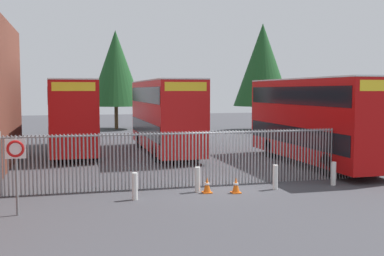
% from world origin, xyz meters
% --- Properties ---
extents(ground_plane, '(100.00, 100.00, 0.00)m').
position_xyz_m(ground_plane, '(0.00, 8.00, 0.00)').
color(ground_plane, '#3D3D42').
extents(palisade_fence, '(15.80, 0.14, 2.35)m').
position_xyz_m(palisade_fence, '(-0.32, 0.00, 1.18)').
color(palisade_fence, gray).
rests_on(palisade_fence, ground).
extents(double_decker_bus_near_gate, '(2.54, 10.81, 4.42)m').
position_xyz_m(double_decker_bus_near_gate, '(6.42, 3.81, 2.42)').
color(double_decker_bus_near_gate, '#B70C0C').
rests_on(double_decker_bus_near_gate, ground).
extents(double_decker_bus_behind_fence_left, '(2.54, 10.81, 4.42)m').
position_xyz_m(double_decker_bus_behind_fence_left, '(-0.14, 10.06, 2.42)').
color(double_decker_bus_behind_fence_left, red).
rests_on(double_decker_bus_behind_fence_left, ground).
extents(double_decker_bus_behind_fence_right, '(2.54, 10.81, 4.42)m').
position_xyz_m(double_decker_bus_behind_fence_right, '(-5.48, 11.75, 2.42)').
color(double_decker_bus_behind_fence_right, '#B70C0C').
rests_on(double_decker_bus_behind_fence_right, ground).
extents(bollard_near_left, '(0.20, 0.20, 0.95)m').
position_xyz_m(bollard_near_left, '(-3.54, -1.72, 0.47)').
color(bollard_near_left, silver).
rests_on(bollard_near_left, ground).
extents(bollard_center_front, '(0.20, 0.20, 0.95)m').
position_xyz_m(bollard_center_front, '(-1.10, -1.06, 0.47)').
color(bollard_center_front, silver).
rests_on(bollard_center_front, ground).
extents(bollard_near_right, '(0.20, 0.20, 0.95)m').
position_xyz_m(bollard_near_right, '(1.92, -1.36, 0.47)').
color(bollard_near_right, silver).
rests_on(bollard_near_right, ground).
extents(bollard_far_right, '(0.20, 0.20, 0.95)m').
position_xyz_m(bollard_far_right, '(4.52, -1.20, 0.47)').
color(bollard_far_right, silver).
rests_on(bollard_far_right, ground).
extents(traffic_cone_by_gate, '(0.34, 0.34, 0.59)m').
position_xyz_m(traffic_cone_by_gate, '(-0.79, -1.29, 0.29)').
color(traffic_cone_by_gate, orange).
rests_on(traffic_cone_by_gate, ground).
extents(traffic_cone_mid_forecourt, '(0.34, 0.34, 0.59)m').
position_xyz_m(traffic_cone_mid_forecourt, '(0.24, -1.58, 0.29)').
color(traffic_cone_mid_forecourt, orange).
rests_on(traffic_cone_mid_forecourt, ground).
extents(speed_limit_sign_post, '(0.60, 0.14, 2.40)m').
position_xyz_m(speed_limit_sign_post, '(-7.28, -2.88, 1.78)').
color(speed_limit_sign_post, slate).
rests_on(speed_limit_sign_post, ground).
extents(tree_tall_back, '(5.17, 5.17, 9.69)m').
position_xyz_m(tree_tall_back, '(-1.29, 28.80, 5.98)').
color(tree_tall_back, '#4C3823').
rests_on(tree_tall_back, ground).
extents(tree_short_side, '(5.44, 5.44, 10.13)m').
position_xyz_m(tree_short_side, '(12.04, 23.79, 6.24)').
color(tree_short_side, '#4C3823').
rests_on(tree_short_side, ground).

